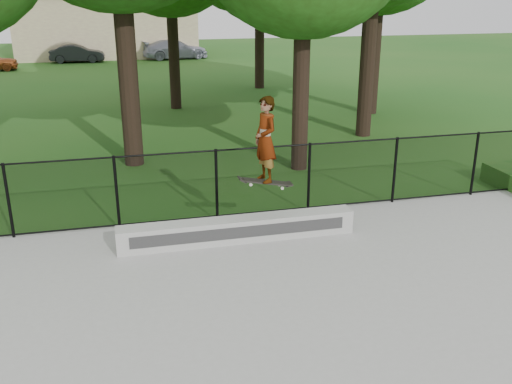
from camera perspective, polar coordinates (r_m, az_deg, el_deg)
The scene contains 6 objects.
grind_ledge at distance 10.84m, azimuth -1.81°, elevation -3.77°, with size 4.52×0.40×0.46m, color #AAA9A5.
car_b at distance 39.79m, azimuth -17.46°, elevation 13.06°, with size 1.19×3.08×1.12m, color black.
car_c at distance 40.41m, azimuth -8.08°, elevation 13.95°, with size 1.79×4.05×1.28m, color #9F9FB4.
skater_airborne at distance 10.30m, azimuth 0.95°, elevation 5.07°, with size 0.83×0.64×1.73m.
chainlink_fence at distance 11.72m, azimuth -3.97°, elevation 0.78°, with size 16.06×0.06×1.50m.
distant_building at distance 43.09m, azimuth -14.64°, elevation 15.92°, with size 12.40×6.40×4.30m.
Camera 1 is at (-1.87, -5.02, 4.62)m, focal length 40.00 mm.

